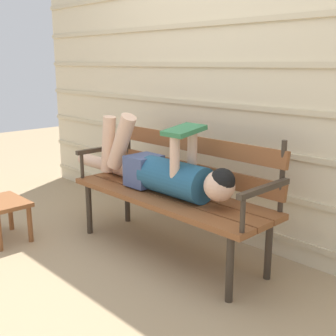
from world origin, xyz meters
TOP-DOWN VIEW (x-y plane):
  - ground_plane at (0.00, 0.00)m, footprint 12.00×12.00m
  - house_siding at (0.00, 0.68)m, footprint 4.65×0.08m
  - park_bench at (0.00, 0.21)m, footprint 1.56×0.50m
  - reclining_person at (-0.07, 0.14)m, footprint 1.67×0.26m
  - footstool at (-1.01, -0.58)m, footprint 0.41×0.29m

SIDE VIEW (x-z plane):
  - ground_plane at x=0.00m, z-range 0.00..0.00m
  - footstool at x=-1.01m, z-range 0.09..0.40m
  - park_bench at x=0.00m, z-range 0.04..0.91m
  - reclining_person at x=-0.07m, z-range 0.32..0.85m
  - house_siding at x=0.00m, z-range 0.00..2.28m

